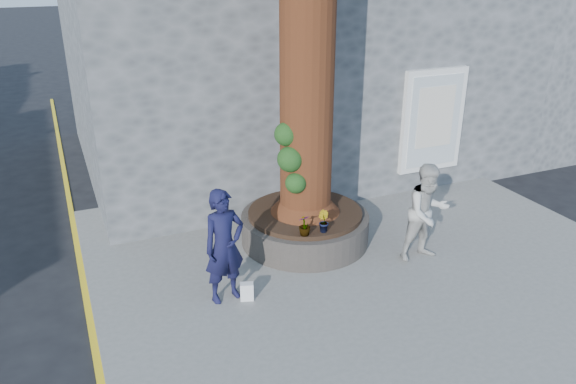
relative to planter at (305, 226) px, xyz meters
name	(u,v)px	position (x,y,z in m)	size (l,w,h in m)	color
ground	(312,316)	(-0.80, -2.00, -0.41)	(120.00, 120.00, 0.00)	black
pavement	(366,261)	(0.70, -1.00, -0.35)	(9.00, 8.00, 0.12)	slate
yellow_line	(91,327)	(-3.85, -1.00, -0.41)	(0.10, 30.00, 0.01)	yellow
stone_shop	(281,32)	(1.70, 5.20, 2.75)	(10.30, 8.30, 6.30)	#505355
neighbour_shop	(523,24)	(9.70, 5.20, 2.59)	(6.00, 8.00, 6.00)	#505355
planter	(305,226)	(0.00, 0.00, 0.00)	(2.30, 2.30, 0.60)	black
man	(224,246)	(-1.87, -1.21, 0.59)	(0.65, 0.42, 1.77)	#131334
woman	(427,213)	(1.62, -1.37, 0.56)	(0.83, 0.65, 1.71)	#B9B7B1
shopping_bag	(247,292)	(-1.60, -1.39, -0.15)	(0.20, 0.12, 0.28)	white
plant_a	(326,178)	(0.85, 0.85, 0.49)	(0.20, 0.13, 0.37)	gray
plant_b	(323,221)	(-0.07, -0.85, 0.49)	(0.20, 0.19, 0.36)	gray
plant_c	(305,225)	(-0.41, -0.85, 0.48)	(0.20, 0.20, 0.35)	gray
plant_d	(326,179)	(0.85, 0.85, 0.47)	(0.29, 0.26, 0.32)	gray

